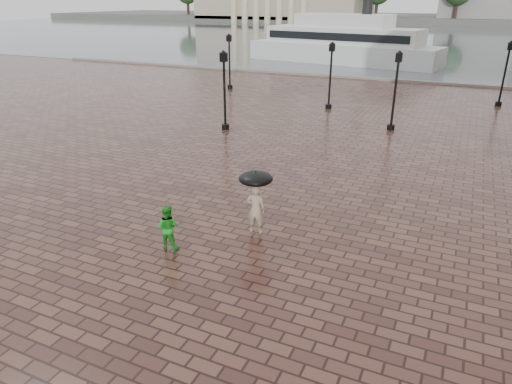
% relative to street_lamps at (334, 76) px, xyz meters
% --- Properties ---
extents(ground, '(300.00, 300.00, 0.00)m').
position_rel_street_lamps_xyz_m(ground, '(1.60, -17.60, -2.33)').
color(ground, '#381E19').
rests_on(ground, ground).
extents(harbour_water, '(240.00, 240.00, 0.00)m').
position_rel_street_lamps_xyz_m(harbour_water, '(1.60, 74.40, -2.33)').
color(harbour_water, '#424C51').
rests_on(harbour_water, ground).
extents(quay_edge, '(80.00, 0.60, 0.30)m').
position_rel_street_lamps_xyz_m(quay_edge, '(1.60, 14.40, -2.33)').
color(quay_edge, slate).
rests_on(quay_edge, ground).
extents(far_shore, '(300.00, 60.00, 2.00)m').
position_rel_street_lamps_xyz_m(far_shore, '(1.60, 142.40, -1.33)').
color(far_shore, '#4C4C47').
rests_on(far_shore, ground).
extents(street_lamps, '(21.44, 14.44, 4.40)m').
position_rel_street_lamps_xyz_m(street_lamps, '(0.00, 0.00, 0.00)').
color(street_lamps, black).
rests_on(street_lamps, ground).
extents(adult_pedestrian, '(0.68, 0.51, 1.70)m').
position_rel_street_lamps_xyz_m(adult_pedestrian, '(2.74, -18.76, -1.47)').
color(adult_pedestrian, tan).
rests_on(adult_pedestrian, ground).
extents(child_pedestrian, '(0.78, 0.66, 1.44)m').
position_rel_street_lamps_xyz_m(child_pedestrian, '(0.71, -20.82, -1.60)').
color(child_pedestrian, '#1B9320').
rests_on(child_pedestrian, ground).
extents(ferry_near, '(23.82, 9.45, 7.61)m').
position_rel_street_lamps_xyz_m(ferry_near, '(-6.21, 25.60, -0.04)').
color(ferry_near, silver).
rests_on(ferry_near, ground).
extents(umbrella, '(1.10, 1.10, 1.14)m').
position_rel_street_lamps_xyz_m(umbrella, '(2.74, -18.76, -0.40)').
color(umbrella, black).
rests_on(umbrella, ground).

